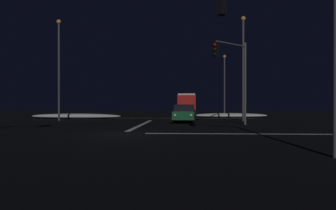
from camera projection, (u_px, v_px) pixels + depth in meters
name	position (u px, v px, depth m)	size (l,w,h in m)	color
ground	(124.00, 134.00, 19.11)	(120.00, 120.00, 0.10)	black
stop_line_north	(142.00, 125.00, 26.88)	(0.35, 13.29, 0.01)	white
centre_line_ns	(155.00, 118.00, 38.46)	(22.00, 0.15, 0.01)	yellow
crosswalk_bar_east	(265.00, 134.00, 18.67)	(13.29, 0.40, 0.01)	white
snow_bank_left_curb	(76.00, 116.00, 37.07)	(9.91, 1.50, 0.57)	white
snow_bank_right_curb	(230.00, 115.00, 39.22)	(8.51, 1.50, 0.56)	white
sedan_green	(183.00, 113.00, 29.63)	(2.02, 4.33, 1.57)	#14512D
sedan_black	(186.00, 112.00, 35.49)	(2.02, 4.33, 1.57)	black
sedan_gray	(182.00, 111.00, 41.04)	(2.02, 4.33, 1.57)	slate
box_truck	(187.00, 103.00, 48.81)	(2.68, 8.28, 3.08)	red
traffic_signal_se	(281.00, 19.00, 11.85)	(3.51, 3.51, 6.75)	#4C4C51
traffic_signal_ne	(234.00, 67.00, 25.81)	(2.82, 2.82, 6.49)	#4C4C51
streetlamp_right_near	(243.00, 61.00, 31.95)	(0.44, 0.44, 9.91)	#424247
streetlamp_right_far	(224.00, 80.00, 47.93)	(0.44, 0.44, 8.54)	#424247
streetlamp_left_near	(59.00, 63.00, 32.94)	(0.44, 0.44, 9.85)	#424247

